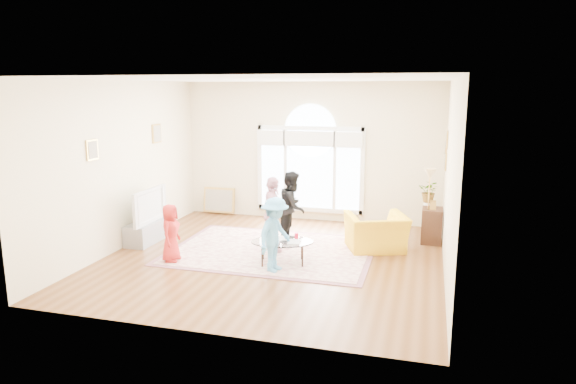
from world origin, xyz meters
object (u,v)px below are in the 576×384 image
(television, at_px, (145,205))
(armchair, at_px, (376,233))
(area_rug, at_px, (272,251))
(tv_console, at_px, (146,232))
(coffee_table, at_px, (282,242))

(television, distance_m, armchair, 4.58)
(area_rug, xyz_separation_m, tv_console, (-2.61, -0.12, 0.20))
(coffee_table, height_order, armchair, armchair)
(tv_console, distance_m, television, 0.55)
(armchair, bearing_deg, television, -12.74)
(television, bearing_deg, armchair, 8.91)
(area_rug, height_order, coffee_table, coffee_table)
(area_rug, bearing_deg, armchair, 17.18)
(area_rug, relative_size, armchair, 3.33)
(television, bearing_deg, coffee_table, -9.87)
(coffee_table, relative_size, armchair, 1.15)
(coffee_table, bearing_deg, armchair, 23.30)
(television, relative_size, armchair, 1.09)
(area_rug, relative_size, television, 3.05)
(tv_console, xyz_separation_m, coffee_table, (3.01, -0.52, 0.19))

